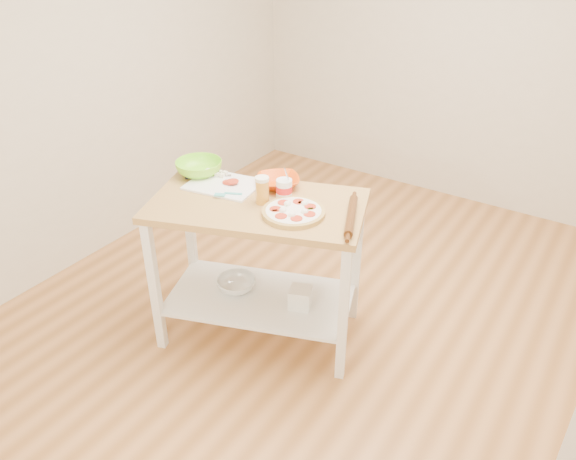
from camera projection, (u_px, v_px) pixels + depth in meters
The scene contains 13 objects.
room_shell at pixel (347, 127), 2.79m from camera, with size 4.04×4.54×2.74m.
prep_island at pixel (258, 242), 3.18m from camera, with size 1.31×0.99×0.90m.
pizza at pixel (294, 212), 2.93m from camera, with size 0.33×0.33×0.05m.
cutting_board at pixel (224, 184), 3.24m from camera, with size 0.44×0.36×0.04m.
spatula at pixel (227, 194), 3.10m from camera, with size 0.14×0.11×0.01m.
knife at pixel (202, 177), 3.30m from camera, with size 0.22×0.19×0.01m.
orange_bowl at pixel (278, 181), 3.21m from camera, with size 0.24×0.24×0.06m, color #DF4807.
green_bowl at pixel (199, 168), 3.34m from camera, with size 0.28×0.28×0.09m, color #82E825.
beer_pint at pixel (262, 190), 3.01m from camera, with size 0.08×0.08×0.15m.
yogurt_tub at pixel (284, 189), 3.08m from camera, with size 0.09×0.09×0.19m.
rolling_pin at pixel (351, 216), 2.88m from camera, with size 0.05×0.05×0.39m, color #552F13.
shelf_glass_bowl at pixel (236, 284), 3.42m from camera, with size 0.24×0.24×0.07m, color silver.
shelf_bin at pixel (300, 297), 3.27m from camera, with size 0.12×0.12×0.12m, color white.
Camera 1 is at (1.21, -2.39, 2.32)m, focal length 35.00 mm.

